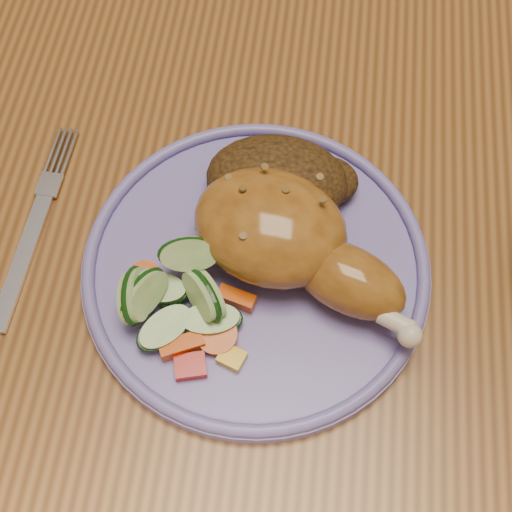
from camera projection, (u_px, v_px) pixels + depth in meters
The scene contains 8 objects.
ground at pixel (305, 387), 1.29m from camera, with size 4.00×4.00×0.00m, color brown.
dining_table at pixel (346, 183), 0.70m from camera, with size 0.90×1.40×0.75m.
plate at pixel (256, 269), 0.55m from camera, with size 0.27×0.27×0.01m, color #6D61B0.
plate_rim at pixel (256, 262), 0.54m from camera, with size 0.27×0.27×0.01m, color #6D61B0.
chicken_leg at pixel (289, 240), 0.52m from camera, with size 0.18×0.14×0.06m.
rice_pilaf at pixel (280, 181), 0.56m from camera, with size 0.12×0.08×0.05m.
vegetable_pile at pixel (175, 300), 0.52m from camera, with size 0.11×0.11×0.05m.
fork at pixel (33, 231), 0.57m from camera, with size 0.02×0.17×0.00m.
Camera 1 is at (-0.04, -0.39, 1.25)m, focal length 50.00 mm.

